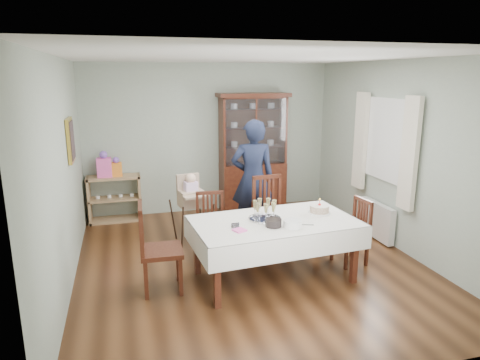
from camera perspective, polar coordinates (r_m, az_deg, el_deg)
name	(u,v)px	position (r m, az deg, el deg)	size (l,w,h in m)	color
floor	(249,262)	(5.95, 1.19, -10.87)	(5.00, 5.00, 0.00)	#593319
room_shell	(238,133)	(5.97, -0.21, 6.31)	(5.00, 5.00, 5.00)	#9EAA99
dining_table	(274,249)	(5.38, 4.54, -9.18)	(2.08, 1.29, 0.76)	#4E2513
china_cabinet	(253,151)	(7.90, 1.72, 3.88)	(1.30, 0.48, 2.18)	#4E2513
sideboard	(115,199)	(7.74, -16.35, -2.38)	(0.90, 0.38, 0.80)	tan
picture_frame	(70,140)	(6.07, -21.68, 4.94)	(0.04, 0.48, 0.58)	gold
window	(387,140)	(6.72, 18.99, 5.08)	(0.04, 1.02, 1.22)	white
curtain_left	(409,154)	(6.21, 21.66, 3.25)	(0.07, 0.30, 1.55)	silver
curtain_right	(361,141)	(7.22, 15.78, 5.05)	(0.07, 0.30, 1.55)	silver
radiator	(377,220)	(6.97, 17.78, -5.13)	(0.10, 0.80, 0.55)	white
chair_far_left	(211,239)	(6.02, -3.84, -7.81)	(0.45, 0.45, 0.91)	#4E2513
chair_far_right	(272,228)	(6.29, 4.25, -6.39)	(0.51, 0.51, 1.06)	#4E2513
chair_end_left	(160,265)	(5.20, -10.56, -11.06)	(0.50, 0.50, 1.06)	#4E2513
chair_end_right	(351,244)	(6.02, 14.52, -8.30)	(0.44, 0.44, 0.88)	#4E2513
woman	(253,179)	(6.62, 1.72, 0.16)	(0.67, 0.44, 1.84)	black
high_chair	(192,215)	(6.55, -6.47, -4.67)	(0.55, 0.55, 1.07)	black
champagne_tray	(265,214)	(5.25, 3.32, -4.55)	(0.40, 0.40, 0.24)	silver
birthday_cake	(319,209)	(5.58, 10.54, -3.86)	(0.28, 0.28, 0.20)	white
plate_stack_dark	(273,223)	(5.03, 4.48, -5.70)	(0.19, 0.19, 0.09)	black
plate_stack_white	(292,224)	(5.02, 7.01, -5.82)	(0.21, 0.21, 0.09)	white
napkin_stack	(239,230)	(4.89, -0.07, -6.71)	(0.13, 0.13, 0.02)	#FF5DB8
cutlery	(232,226)	(5.03, -1.07, -6.12)	(0.12, 0.18, 0.01)	silver
cake_knife	(303,225)	(5.13, 8.43, -5.90)	(0.25, 0.02, 0.01)	silver
gift_bag_pink	(104,165)	(7.59, -17.66, 1.86)	(0.24, 0.15, 0.45)	#FF5DB8
gift_bag_orange	(116,168)	(7.59, -16.15, 1.59)	(0.18, 0.13, 0.33)	orange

